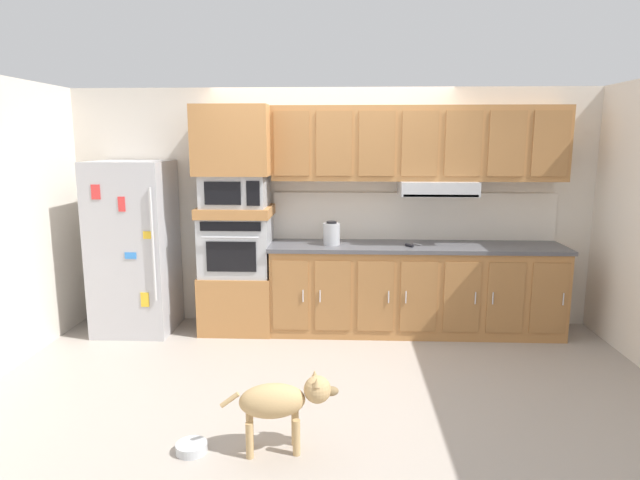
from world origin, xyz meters
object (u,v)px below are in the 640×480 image
object	(u,v)px
electric_kettle	(331,234)
dog_food_bowl	(192,447)
refrigerator	(134,247)
built_in_oven	(237,245)
screwdriver	(410,245)
dog	(282,401)
microwave	(235,191)

from	to	relation	value
electric_kettle	dog_food_bowl	distance (m)	2.62
refrigerator	built_in_oven	world-z (taller)	refrigerator
screwdriver	dog	xyz separation A→B (m)	(-1.05, -2.16, -0.59)
electric_kettle	dog	xyz separation A→B (m)	(-0.26, -2.23, -0.69)
microwave	dog	bearing A→B (deg)	-72.50
built_in_oven	electric_kettle	bearing A→B (deg)	-2.77
electric_kettle	dog	size ratio (longest dim) A/B	0.32
screwdriver	built_in_oven	bearing A→B (deg)	176.45
refrigerator	electric_kettle	xyz separation A→B (m)	(2.03, 0.02, 0.15)
microwave	screwdriver	xyz separation A→B (m)	(1.76, -0.11, -0.53)
microwave	electric_kettle	distance (m)	1.07
microwave	built_in_oven	bearing A→B (deg)	179.23
screwdriver	electric_kettle	xyz separation A→B (m)	(-0.79, 0.06, 0.10)
microwave	dog	world-z (taller)	microwave
built_in_oven	microwave	distance (m)	0.56
refrigerator	screwdriver	size ratio (longest dim) A/B	10.46
microwave	dog_food_bowl	size ratio (longest dim) A/B	3.22
dog	dog_food_bowl	world-z (taller)	dog
screwdriver	electric_kettle	size ratio (longest dim) A/B	0.70
electric_kettle	refrigerator	bearing A→B (deg)	-179.42
dog	refrigerator	bearing A→B (deg)	119.53
built_in_oven	dog_food_bowl	distance (m)	2.48
built_in_oven	dog_food_bowl	xyz separation A→B (m)	(0.14, -2.32, -0.87)
refrigerator	built_in_oven	bearing A→B (deg)	3.69
refrigerator	dog_food_bowl	xyz separation A→B (m)	(1.19, -2.25, -0.85)
refrigerator	microwave	bearing A→B (deg)	3.69
screwdriver	electric_kettle	distance (m)	0.79
built_in_oven	dog_food_bowl	bearing A→B (deg)	-86.59
refrigerator	screwdriver	distance (m)	2.81
screwdriver	dog_food_bowl	size ratio (longest dim) A/B	0.84
built_in_oven	dog_food_bowl	size ratio (longest dim) A/B	3.50
built_in_oven	microwave	world-z (taller)	microwave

